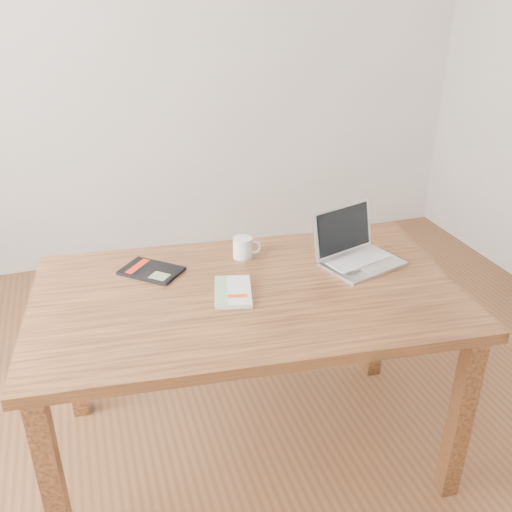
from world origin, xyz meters
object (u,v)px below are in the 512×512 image
object	(u,v)px
coffee_mug	(243,247)
desk	(248,312)
black_guidebook	(151,271)
laptop	(355,251)
white_guidebook	(233,292)

from	to	relation	value
coffee_mug	desk	bearing A→B (deg)	-91.92
black_guidebook	laptop	bearing A→B (deg)	-59.16
desk	white_guidebook	world-z (taller)	white_guidebook
desk	coffee_mug	xyz separation A→B (m)	(0.06, 0.26, 0.13)
desk	coffee_mug	world-z (taller)	coffee_mug
laptop	black_guidebook	bearing A→B (deg)	151.55
desk	black_guidebook	distance (m)	0.40
black_guidebook	laptop	distance (m)	0.78
desk	coffee_mug	size ratio (longest dim) A/B	14.33
white_guidebook	black_guidebook	distance (m)	0.35
white_guidebook	desk	bearing A→B (deg)	20.28
black_guidebook	laptop	size ratio (longest dim) A/B	0.75
laptop	desk	bearing A→B (deg)	173.74
desk	black_guidebook	xyz separation A→B (m)	(-0.30, 0.24, 0.10)
laptop	coffee_mug	size ratio (longest dim) A/B	3.14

